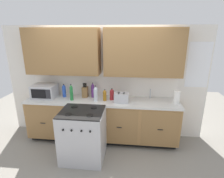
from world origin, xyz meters
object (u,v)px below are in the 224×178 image
stove_range (83,135)px  knife_block (85,92)px  paper_towel_roll (177,97)px  bottle_amber (105,95)px  toaster (121,98)px  bottle_violet (93,90)px  bottle_green (71,92)px  bottle_clear (96,94)px  bottle_blue (64,91)px  bottle_red (112,94)px  microwave (45,91)px

stove_range → knife_block: knife_block is taller
paper_towel_roll → bottle_amber: 1.40m
paper_towel_roll → bottle_amber: (-1.40, 0.01, -0.01)m
toaster → bottle_violet: bottle_violet is taller
bottle_green → bottle_clear: 0.50m
stove_range → knife_block: bearing=99.8°
toaster → paper_towel_roll: size_ratio=1.08×
bottle_blue → bottle_clear: size_ratio=0.88×
bottle_green → paper_towel_roll: bearing=1.0°
bottle_blue → bottle_clear: bearing=-13.7°
bottle_clear → bottle_red: bearing=20.9°
stove_range → bottle_violet: size_ratio=2.96×
toaster → bottle_green: (-1.01, 0.00, 0.07)m
microwave → bottle_blue: size_ratio=1.69×
microwave → toaster: bearing=-3.3°
bottle_red → microwave: bearing=-179.0°
bottle_red → bottle_blue: size_ratio=0.85×
bottle_red → bottle_amber: size_ratio=0.99×
bottle_violet → bottle_green: (-0.39, -0.22, 0.01)m
knife_block → paper_towel_roll: knife_block is taller
bottle_amber → bottle_blue: bottle_blue is taller
paper_towel_roll → bottle_red: paper_towel_roll is taller
bottle_violet → bottle_clear: bearing=-64.2°
knife_block → bottle_amber: 0.48m
bottle_amber → bottle_blue: 0.90m
bottle_amber → bottle_blue: (-0.89, 0.12, 0.02)m
paper_towel_roll → bottle_blue: bearing=176.6°
knife_block → paper_towel_roll: (1.84, -0.18, 0.01)m
knife_block → bottle_violet: bearing=-0.2°
microwave → bottle_clear: (1.11, -0.09, 0.02)m
toaster → paper_towel_roll: 1.06m
bottle_amber → bottle_violet: bottle_violet is taller
knife_block → stove_range: bearing=-80.2°
microwave → bottle_green: 0.62m
stove_range → bottle_clear: (0.14, 0.55, 0.60)m
toaster → knife_block: 0.81m
microwave → bottle_clear: bearing=-4.8°
microwave → paper_towel_roll: microwave is taller
bottle_amber → bottle_violet: 0.33m
bottle_amber → knife_block: bearing=159.5°
knife_block → paper_towel_roll: size_ratio=1.19×
knife_block → bottle_green: bottle_green is taller
knife_block → bottle_amber: (0.45, -0.17, 0.00)m
stove_range → bottle_clear: size_ratio=2.95×
paper_towel_roll → stove_range: bearing=-161.1°
bottle_green → stove_range: bearing=-57.0°
bottle_clear → stove_range: bearing=-104.3°
stove_range → bottle_green: bearing=123.0°
paper_towel_roll → bottle_blue: size_ratio=0.92×
microwave → bottle_blue: (0.39, 0.08, -0.00)m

